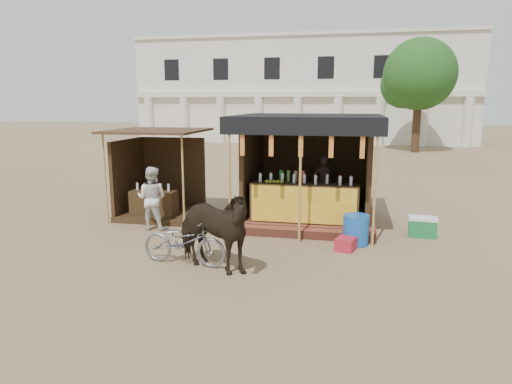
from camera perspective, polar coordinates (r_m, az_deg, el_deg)
The scene contains 11 objects.
ground at distance 9.09m, azimuth -2.10°, elevation -8.74°, with size 120.00×120.00×0.00m, color #846B4C.
main_stall at distance 11.87m, azimuth 6.55°, elevation 1.03°, with size 3.60×3.61×2.78m.
secondary_stall at distance 12.86m, azimuth -12.41°, elevation 0.85°, with size 2.40×2.40×2.38m.
cow at distance 8.44m, azimuth -5.61°, elevation -4.77°, with size 0.85×1.86×1.57m, color black.
motorbike at distance 8.93m, azimuth -8.99°, elevation -6.15°, with size 0.61×1.74×0.91m, color gray.
bystander at distance 11.47m, azimuth -12.90°, elevation -0.76°, with size 0.76×0.59×1.56m, color silver.
blue_barrel at distance 10.29m, azimuth 12.37°, elevation -4.64°, with size 0.56×0.56×0.67m, color #1654AA.
red_crate at distance 9.92m, azimuth 11.17°, elevation -6.39°, with size 0.37×0.43×0.27m, color #AE1D2C.
cooler at distance 11.39m, azimuth 20.09°, elevation -4.09°, with size 0.68×0.50×0.46m.
background_building at distance 38.46m, azimuth 5.91°, elevation 12.39°, with size 26.00×7.45×8.18m.
tree at distance 30.70m, azimuth 19.37°, elevation 13.40°, with size 4.50×4.40×7.00m.
Camera 1 is at (2.08, -8.29, 3.09)m, focal length 32.00 mm.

